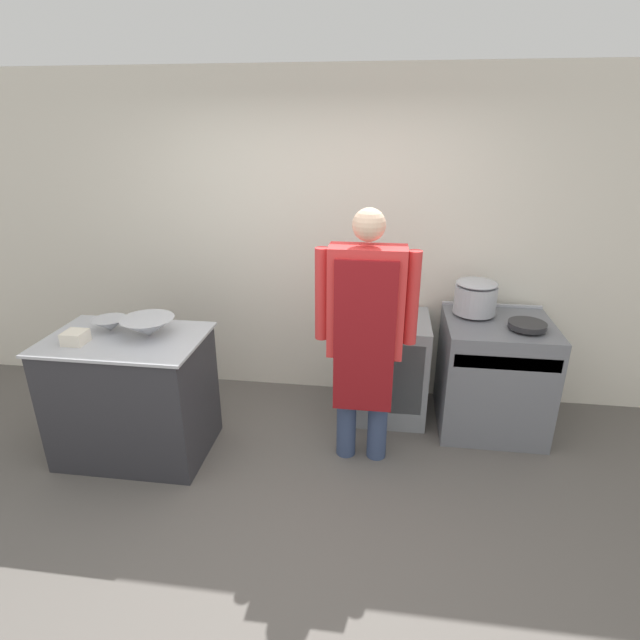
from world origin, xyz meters
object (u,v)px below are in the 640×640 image
Objects in this scene: stove at (493,375)px; person_cook at (365,325)px; fridge_unit at (390,366)px; stock_pot at (476,296)px; mixing_bowl at (148,327)px; plastic_tub at (75,337)px; saute_pan at (527,325)px.

person_cook is (-0.99, -0.55, 0.59)m from stove.
stock_pot is at bearing 4.12° from fridge_unit.
stove is 1.09× the size of fridge_unit.
mixing_bowl is 2.59× the size of plastic_tub.
person_cook is at bearing -139.88° from stock_pot.
mixing_bowl is at bearing -165.33° from stove.
stock_pot is (0.62, 0.04, 0.62)m from fridge_unit.
stock_pot is at bearing 19.54° from plastic_tub.
mixing_bowl is (-2.48, -0.65, 0.53)m from stove.
stove is 1.28m from person_cook.
saute_pan is at bearing -12.70° from fridge_unit.
person_cook reaches higher than mixing_bowl.
stove is 3.06m from plastic_tub.
fridge_unit is 2.29× the size of mixing_bowl.
person_cook is 1.06m from stock_pot.
mixing_bowl is at bearing -161.25° from stock_pot.
mixing_bowl is 2.68m from saute_pan.
saute_pan is (1.15, 0.42, -0.11)m from person_cook.
stove is at bearing 16.05° from plastic_tub.
stove is at bearing 140.79° from saute_pan.
plastic_tub is 3.14m from saute_pan.
plastic_tub is at bearing -163.95° from stove.
plastic_tub is at bearing -156.30° from mixing_bowl.
saute_pan is (3.06, 0.71, -0.03)m from plastic_tub.
fridge_unit is at bearing 173.81° from stove.
fridge_unit is 5.93× the size of plastic_tub.
plastic_tub is (-1.91, -0.28, -0.08)m from person_cook.
stove is 0.64m from stock_pot.
saute_pan is at bearing 20.20° from person_cook.
fridge_unit is at bearing 23.70° from mixing_bowl.
saute_pan is at bearing -39.21° from stove.
plastic_tub is at bearing -156.30° from fridge_unit.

